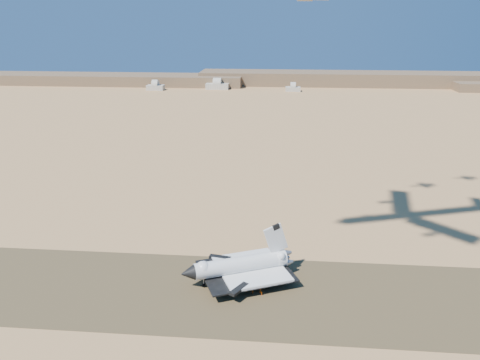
# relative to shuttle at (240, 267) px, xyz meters

# --- Properties ---
(ground) EXTENTS (1200.00, 1200.00, 0.00)m
(ground) POSITION_rel_shuttle_xyz_m (-12.47, -8.59, -5.48)
(ground) COLOR tan
(ground) RESTS_ON ground
(runway) EXTENTS (600.00, 50.00, 0.06)m
(runway) POSITION_rel_shuttle_xyz_m (-12.47, -8.59, -5.45)
(runway) COLOR brown
(runway) RESTS_ON ground
(ridgeline) EXTENTS (960.00, 90.00, 18.00)m
(ridgeline) POSITION_rel_shuttle_xyz_m (52.84, 518.71, 2.15)
(ridgeline) COLOR brown
(ridgeline) RESTS_ON ground
(hangars) EXTENTS (200.50, 29.50, 30.00)m
(hangars) POSITION_rel_shuttle_xyz_m (-76.47, 469.84, -0.65)
(hangars) COLOR beige
(hangars) RESTS_ON ground
(shuttle) EXTENTS (41.87, 35.35, 20.38)m
(shuttle) POSITION_rel_shuttle_xyz_m (0.00, 0.00, 0.00)
(shuttle) COLOR silver
(shuttle) RESTS_ON runway
(crew_a) EXTENTS (0.47, 0.68, 1.77)m
(crew_a) POSITION_rel_shuttle_xyz_m (7.80, -8.21, -4.53)
(crew_a) COLOR #DD590D
(crew_a) RESTS_ON runway
(crew_b) EXTENTS (0.50, 0.80, 1.58)m
(crew_b) POSITION_rel_shuttle_xyz_m (5.31, -8.34, -4.63)
(crew_b) COLOR #DD590D
(crew_b) RESTS_ON runway
(crew_c) EXTENTS (0.99, 1.09, 1.68)m
(crew_c) POSITION_rel_shuttle_xyz_m (8.24, -9.28, -4.58)
(crew_c) COLOR #DD590D
(crew_c) RESTS_ON runway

